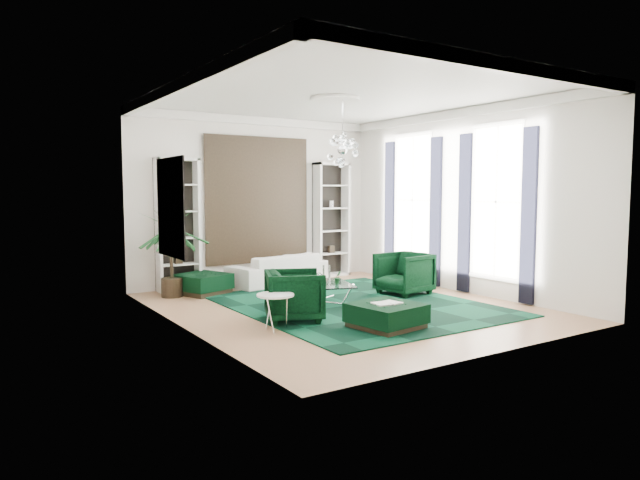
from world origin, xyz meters
TOP-DOWN VIEW (x-y plane):
  - floor at (0.00, 0.00)m, footprint 6.00×7.00m
  - ceiling at (0.00, 0.00)m, footprint 6.00×7.00m
  - wall_back at (0.00, 3.51)m, footprint 6.00×0.02m
  - wall_front at (0.00, -3.51)m, footprint 6.00×0.02m
  - wall_left at (-3.01, 0.00)m, footprint 0.02×7.00m
  - wall_right at (3.01, 0.00)m, footprint 0.02×7.00m
  - crown_molding at (0.00, 0.00)m, footprint 6.00×7.00m
  - ceiling_medallion at (0.00, 0.30)m, footprint 0.90×0.90m
  - tapestry at (0.00, 3.46)m, footprint 2.50×0.06m
  - shelving_left at (-1.95, 3.31)m, footprint 0.90×0.38m
  - shelving_right at (1.95, 3.31)m, footprint 0.90×0.38m
  - painting at (-2.97, 0.60)m, footprint 0.04×1.30m
  - window_near at (2.99, -0.90)m, footprint 0.03×1.10m
  - curtain_near_a at (2.96, -1.68)m, footprint 0.07×0.30m
  - curtain_near_b at (2.96, -0.12)m, footprint 0.07×0.30m
  - window_far at (2.99, 1.50)m, footprint 0.03×1.10m
  - curtain_far_a at (2.96, 0.72)m, footprint 0.07×0.30m
  - curtain_far_b at (2.96, 2.28)m, footprint 0.07×0.30m
  - rug at (0.28, 0.00)m, footprint 4.20×5.00m
  - sofa at (0.22, 2.91)m, footprint 2.47×1.37m
  - armchair_left at (-1.31, -0.46)m, footprint 1.19×1.18m
  - armchair_right at (1.76, 0.37)m, footprint 1.04×1.02m
  - coffee_table at (-0.34, 0.40)m, footprint 1.52×1.52m
  - ottoman_side at (-1.67, 2.67)m, footprint 1.20×1.20m
  - ottoman_front at (-0.38, -1.67)m, footprint 1.09×1.09m
  - book at (-0.38, -1.67)m, footprint 0.44×0.29m
  - side_table at (-1.88, -0.86)m, footprint 0.75×0.75m
  - palm at (-2.31, 2.69)m, footprint 1.74×1.74m
  - chandelier at (0.05, 0.14)m, footprint 0.91×0.91m
  - table_plant at (-0.04, 0.15)m, footprint 0.14×0.11m

SIDE VIEW (x-z plane):
  - floor at x=0.00m, z-range -0.02..0.00m
  - rug at x=0.28m, z-range 0.00..0.02m
  - ottoman_front at x=-0.38m, z-range 0.00..0.38m
  - ottoman_side at x=-1.67m, z-range 0.00..0.41m
  - coffee_table at x=-0.34m, z-range 0.00..0.41m
  - side_table at x=-1.88m, z-range 0.00..0.55m
  - sofa at x=0.22m, z-range 0.00..0.68m
  - book at x=-0.38m, z-range 0.38..0.42m
  - armchair_left at x=-1.31m, z-range 0.00..0.84m
  - armchair_right at x=1.76m, z-range 0.00..0.86m
  - table_plant at x=-0.04m, z-range 0.41..0.66m
  - palm at x=-2.31m, z-range 0.00..2.29m
  - shelving_left at x=-1.95m, z-range 0.00..2.80m
  - shelving_right at x=1.95m, z-range 0.00..2.80m
  - curtain_near_a at x=2.96m, z-range 0.02..3.27m
  - curtain_near_b at x=2.96m, z-range 0.02..3.27m
  - curtain_far_a at x=2.96m, z-range 0.02..3.27m
  - curtain_far_b at x=2.96m, z-range 0.02..3.27m
  - painting at x=-2.97m, z-range 1.05..2.65m
  - wall_back at x=0.00m, z-range 0.00..3.80m
  - wall_front at x=0.00m, z-range 0.00..3.80m
  - wall_left at x=-3.01m, z-range 0.00..3.80m
  - wall_right at x=3.01m, z-range 0.00..3.80m
  - tapestry at x=0.00m, z-range 0.50..3.30m
  - window_near at x=2.99m, z-range 0.45..3.35m
  - window_far at x=2.99m, z-range 0.45..3.35m
  - chandelier at x=0.05m, z-range 2.53..3.17m
  - crown_molding at x=0.00m, z-range 3.61..3.79m
  - ceiling_medallion at x=0.00m, z-range 3.75..3.79m
  - ceiling at x=0.00m, z-range 3.80..3.82m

